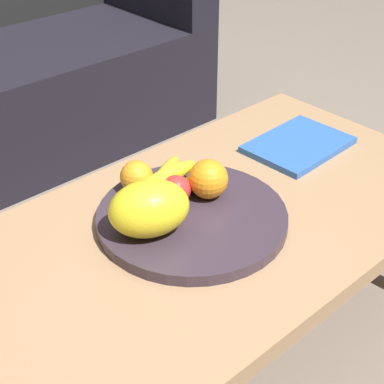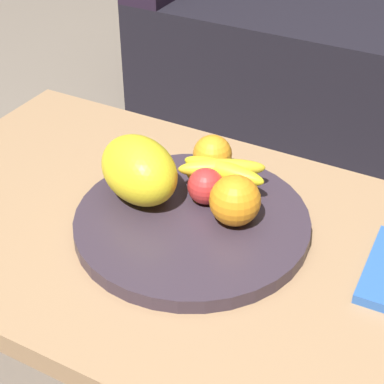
{
  "view_description": "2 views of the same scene",
  "coord_description": "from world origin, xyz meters",
  "px_view_note": "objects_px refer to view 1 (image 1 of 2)",
  "views": [
    {
      "loc": [
        -0.71,
        -0.71,
        1.14
      ],
      "look_at": [
        -0.04,
        0.02,
        0.49
      ],
      "focal_mm": 55.44,
      "sensor_mm": 36.0,
      "label": 1
    },
    {
      "loc": [
        0.35,
        -0.72,
        1.08
      ],
      "look_at": [
        -0.04,
        0.02,
        0.49
      ],
      "focal_mm": 59.7,
      "sensor_mm": 36.0,
      "label": 2
    }
  ],
  "objects_px": {
    "orange_front": "(208,179)",
    "fruit_bowl": "(192,217)",
    "orange_left": "(137,177)",
    "banana_bunch": "(169,181)",
    "coffee_table": "(213,234)",
    "magazine": "(298,145)",
    "apple_front": "(176,190)",
    "melon_large_front": "(149,209)"
  },
  "relations": [
    {
      "from": "orange_front",
      "to": "apple_front",
      "type": "height_order",
      "value": "orange_front"
    },
    {
      "from": "melon_large_front",
      "to": "banana_bunch",
      "type": "distance_m",
      "value": 0.14
    },
    {
      "from": "fruit_bowl",
      "to": "melon_large_front",
      "type": "height_order",
      "value": "melon_large_front"
    },
    {
      "from": "coffee_table",
      "to": "magazine",
      "type": "height_order",
      "value": "magazine"
    },
    {
      "from": "fruit_bowl",
      "to": "banana_bunch",
      "type": "distance_m",
      "value": 0.1
    },
    {
      "from": "orange_front",
      "to": "orange_left",
      "type": "bearing_deg",
      "value": 130.52
    },
    {
      "from": "banana_bunch",
      "to": "melon_large_front",
      "type": "bearing_deg",
      "value": -145.96
    },
    {
      "from": "coffee_table",
      "to": "banana_bunch",
      "type": "height_order",
      "value": "banana_bunch"
    },
    {
      "from": "fruit_bowl",
      "to": "banana_bunch",
      "type": "xyz_separation_m",
      "value": [
        0.01,
        0.09,
        0.04
      ]
    },
    {
      "from": "melon_large_front",
      "to": "orange_front",
      "type": "relative_size",
      "value": 1.88
    },
    {
      "from": "magazine",
      "to": "orange_left",
      "type": "bearing_deg",
      "value": 166.93
    },
    {
      "from": "orange_left",
      "to": "banana_bunch",
      "type": "bearing_deg",
      "value": -49.2
    },
    {
      "from": "orange_front",
      "to": "magazine",
      "type": "height_order",
      "value": "orange_front"
    },
    {
      "from": "banana_bunch",
      "to": "magazine",
      "type": "distance_m",
      "value": 0.4
    },
    {
      "from": "orange_front",
      "to": "fruit_bowl",
      "type": "bearing_deg",
      "value": -161.56
    },
    {
      "from": "orange_left",
      "to": "banana_bunch",
      "type": "distance_m",
      "value": 0.07
    },
    {
      "from": "orange_left",
      "to": "magazine",
      "type": "xyz_separation_m",
      "value": [
        0.44,
        -0.09,
        -0.05
      ]
    },
    {
      "from": "magazine",
      "to": "melon_large_front",
      "type": "bearing_deg",
      "value": -176.96
    },
    {
      "from": "fruit_bowl",
      "to": "magazine",
      "type": "xyz_separation_m",
      "value": [
        0.41,
        0.05,
        -0.0
      ]
    },
    {
      "from": "apple_front",
      "to": "magazine",
      "type": "xyz_separation_m",
      "value": [
        0.41,
        0.0,
        -0.05
      ]
    },
    {
      "from": "coffee_table",
      "to": "orange_front",
      "type": "bearing_deg",
      "value": 59.53
    },
    {
      "from": "coffee_table",
      "to": "magazine",
      "type": "relative_size",
      "value": 4.7
    },
    {
      "from": "fruit_bowl",
      "to": "melon_large_front",
      "type": "bearing_deg",
      "value": 176.39
    },
    {
      "from": "fruit_bowl",
      "to": "magazine",
      "type": "bearing_deg",
      "value": 7.31
    },
    {
      "from": "orange_front",
      "to": "banana_bunch",
      "type": "bearing_deg",
      "value": 130.28
    },
    {
      "from": "coffee_table",
      "to": "apple_front",
      "type": "bearing_deg",
      "value": 122.83
    },
    {
      "from": "orange_front",
      "to": "apple_front",
      "type": "distance_m",
      "value": 0.07
    },
    {
      "from": "melon_large_front",
      "to": "coffee_table",
      "type": "bearing_deg",
      "value": -9.4
    },
    {
      "from": "melon_large_front",
      "to": "orange_left",
      "type": "bearing_deg",
      "value": 61.47
    },
    {
      "from": "fruit_bowl",
      "to": "banana_bunch",
      "type": "height_order",
      "value": "banana_bunch"
    },
    {
      "from": "apple_front",
      "to": "orange_front",
      "type": "bearing_deg",
      "value": -22.03
    },
    {
      "from": "coffee_table",
      "to": "banana_bunch",
      "type": "relative_size",
      "value": 7.5
    },
    {
      "from": "melon_large_front",
      "to": "apple_front",
      "type": "relative_size",
      "value": 2.52
    },
    {
      "from": "orange_left",
      "to": "apple_front",
      "type": "xyz_separation_m",
      "value": [
        0.03,
        -0.09,
        -0.0
      ]
    },
    {
      "from": "orange_left",
      "to": "magazine",
      "type": "bearing_deg",
      "value": -11.02
    },
    {
      "from": "fruit_bowl",
      "to": "banana_bunch",
      "type": "relative_size",
      "value": 2.5
    },
    {
      "from": "orange_left",
      "to": "apple_front",
      "type": "distance_m",
      "value": 0.09
    },
    {
      "from": "banana_bunch",
      "to": "orange_front",
      "type": "bearing_deg",
      "value": -49.72
    },
    {
      "from": "orange_front",
      "to": "apple_front",
      "type": "xyz_separation_m",
      "value": [
        -0.07,
        0.03,
        -0.01
      ]
    },
    {
      "from": "orange_left",
      "to": "orange_front",
      "type": "bearing_deg",
      "value": -49.48
    },
    {
      "from": "coffee_table",
      "to": "fruit_bowl",
      "type": "distance_m",
      "value": 0.07
    },
    {
      "from": "coffee_table",
      "to": "apple_front",
      "type": "distance_m",
      "value": 0.13
    }
  ]
}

